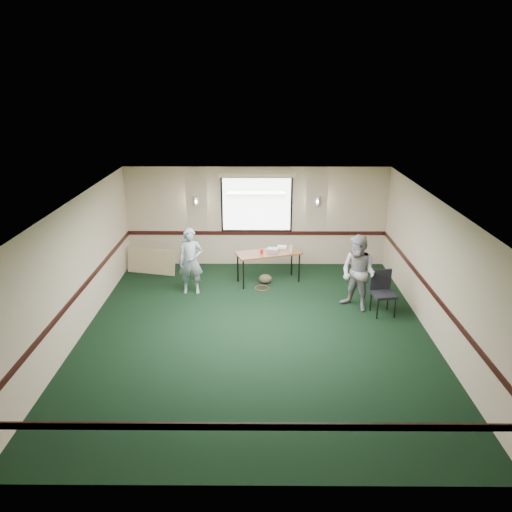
{
  "coord_description": "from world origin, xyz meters",
  "views": [
    {
      "loc": [
        0.06,
        -8.97,
        4.9
      ],
      "look_at": [
        0.0,
        1.3,
        1.2
      ],
      "focal_mm": 35.0,
      "sensor_mm": 36.0,
      "label": 1
    }
  ],
  "objects_px": {
    "conference_chair": "(382,289)",
    "person_right": "(358,273)",
    "person_left": "(191,261)",
    "folding_table": "(269,254)",
    "projector": "(273,250)"
  },
  "relations": [
    {
      "from": "folding_table",
      "to": "person_left",
      "type": "relative_size",
      "value": 1.07
    },
    {
      "from": "conference_chair",
      "to": "person_right",
      "type": "relative_size",
      "value": 0.56
    },
    {
      "from": "conference_chair",
      "to": "person_left",
      "type": "bearing_deg",
      "value": 157.3
    },
    {
      "from": "folding_table",
      "to": "conference_chair",
      "type": "distance_m",
      "value": 3.0
    },
    {
      "from": "folding_table",
      "to": "person_right",
      "type": "bearing_deg",
      "value": -56.63
    },
    {
      "from": "projector",
      "to": "person_right",
      "type": "height_order",
      "value": "person_right"
    },
    {
      "from": "conference_chair",
      "to": "person_right",
      "type": "bearing_deg",
      "value": 151.39
    },
    {
      "from": "projector",
      "to": "person_left",
      "type": "xyz_separation_m",
      "value": [
        -1.96,
        -0.7,
        -0.04
      ]
    },
    {
      "from": "folding_table",
      "to": "projector",
      "type": "xyz_separation_m",
      "value": [
        0.11,
        0.03,
        0.1
      ]
    },
    {
      "from": "folding_table",
      "to": "projector",
      "type": "distance_m",
      "value": 0.15
    },
    {
      "from": "conference_chair",
      "to": "person_left",
      "type": "height_order",
      "value": "person_left"
    },
    {
      "from": "folding_table",
      "to": "projector",
      "type": "relative_size",
      "value": 6.24
    },
    {
      "from": "conference_chair",
      "to": "person_right",
      "type": "distance_m",
      "value": 0.61
    },
    {
      "from": "person_left",
      "to": "folding_table",
      "type": "bearing_deg",
      "value": 17.2
    },
    {
      "from": "projector",
      "to": "person_right",
      "type": "bearing_deg",
      "value": -34.12
    }
  ]
}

